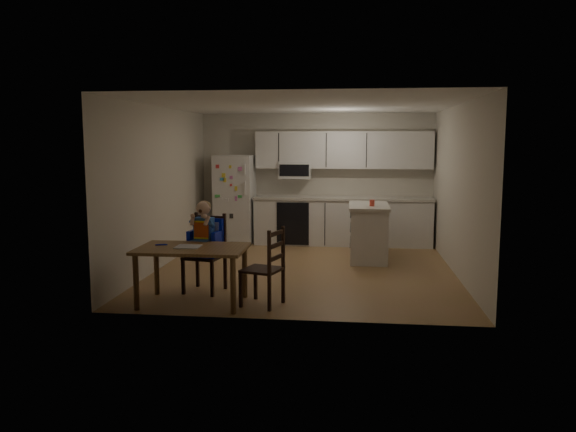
% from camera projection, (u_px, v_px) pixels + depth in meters
% --- Properties ---
extents(room, '(4.52, 5.01, 2.51)m').
position_uv_depth(room, '(308.00, 186.00, 8.98)').
color(room, '#9B7943').
rests_on(room, ground).
extents(refrigerator, '(0.72, 0.70, 1.70)m').
position_uv_depth(refrigerator, '(235.00, 199.00, 10.85)').
color(refrigerator, silver).
rests_on(refrigerator, ground).
extents(kitchen_run, '(3.37, 0.62, 2.15)m').
position_uv_depth(kitchen_run, '(341.00, 199.00, 10.70)').
color(kitchen_run, silver).
rests_on(kitchen_run, ground).
extents(kitchen_island, '(0.65, 1.25, 0.92)m').
position_uv_depth(kitchen_island, '(369.00, 232.00, 9.37)').
color(kitchen_island, silver).
rests_on(kitchen_island, ground).
extents(red_cup, '(0.08, 0.08, 0.10)m').
position_uv_depth(red_cup, '(372.00, 203.00, 9.11)').
color(red_cup, red).
rests_on(red_cup, kitchen_island).
extents(dining_table, '(1.30, 0.84, 0.70)m').
position_uv_depth(dining_table, '(192.00, 255.00, 6.76)').
color(dining_table, brown).
rests_on(dining_table, ground).
extents(napkin, '(0.29, 0.25, 0.01)m').
position_uv_depth(napkin, '(188.00, 247.00, 6.75)').
color(napkin, '#B7B7BC').
rests_on(napkin, dining_table).
extents(toddler_spoon, '(0.12, 0.06, 0.02)m').
position_uv_depth(toddler_spoon, '(160.00, 245.00, 6.86)').
color(toddler_spoon, '#0B1CD3').
rests_on(toddler_spoon, dining_table).
extents(chair_booster, '(0.53, 0.53, 1.20)m').
position_uv_depth(chair_booster, '(206.00, 237.00, 7.33)').
color(chair_booster, black).
rests_on(chair_booster, ground).
extents(chair_side, '(0.53, 0.53, 0.95)m').
position_uv_depth(chair_side, '(269.00, 262.00, 6.66)').
color(chair_side, black).
rests_on(chair_side, ground).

